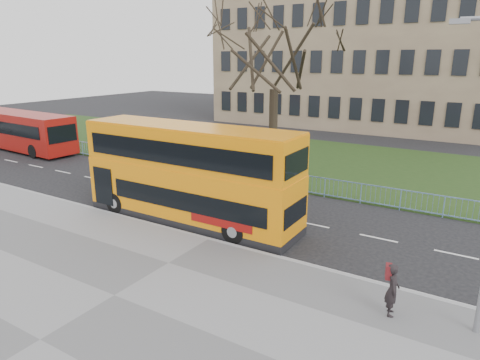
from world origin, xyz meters
The scene contains 10 objects.
ground centered at (0.00, 0.00, 0.00)m, with size 120.00×120.00×0.00m, color black.
pavement centered at (0.00, -6.75, 0.06)m, with size 80.00×10.50×0.12m, color slate.
kerb centered at (0.00, -1.55, 0.07)m, with size 80.00×0.20×0.14m, color gray.
grass_verge centered at (0.00, 14.30, 0.04)m, with size 80.00×15.40×0.08m, color #1C3513.
guard_railing centered at (0.00, 6.60, 0.55)m, with size 40.00×0.12×1.10m, color #79A2D8, non-canonical shape.
bare_tree centered at (-3.00, 10.00, 6.50)m, with size 8.99×8.99×12.84m, color black, non-canonical shape.
civic_building centered at (-5.00, 35.00, 7.00)m, with size 30.00×15.00×14.00m, color #7E6650.
yellow_bus centered at (-2.11, -0.04, 2.39)m, with size 10.65×2.59×4.46m.
red_bus centered at (-24.04, 5.39, 1.65)m, with size 11.86×3.30×3.09m.
pedestrian centered at (7.77, -3.20, 0.93)m, with size 0.59×0.39×1.62m, color black.
Camera 1 is at (9.77, -14.97, 7.45)m, focal length 32.00 mm.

